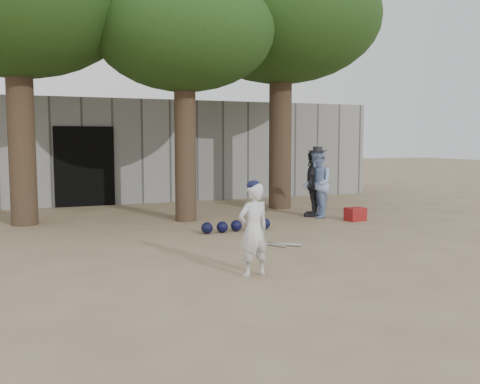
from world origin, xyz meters
name	(u,v)px	position (x,y,z in m)	size (l,w,h in m)	color
ground	(229,262)	(0.00, 0.00, 0.00)	(70.00, 70.00, 0.00)	#937C5E
boy_player	(254,230)	(0.00, -0.90, 0.64)	(0.46, 0.30, 1.27)	silver
spectator_blue	(317,184)	(3.58, 3.43, 0.80)	(0.78, 0.61, 1.61)	#86A0CF
spectator_dark	(313,183)	(3.62, 3.69, 0.79)	(0.93, 0.39, 1.59)	black
red_bag	(355,214)	(4.16, 2.70, 0.15)	(0.42, 0.32, 0.30)	maroon
back_building	(113,150)	(0.00, 10.33, 1.50)	(16.00, 5.24, 3.00)	gray
helmet_row	(237,226)	(1.12, 2.42, 0.12)	(1.51, 0.30, 0.23)	black
bat_pile	(275,244)	(1.20, 0.85, 0.03)	(0.66, 0.70, 0.06)	#B0AFB6
tree_row	(180,18)	(0.74, 5.02, 4.69)	(11.40, 5.80, 6.69)	brown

